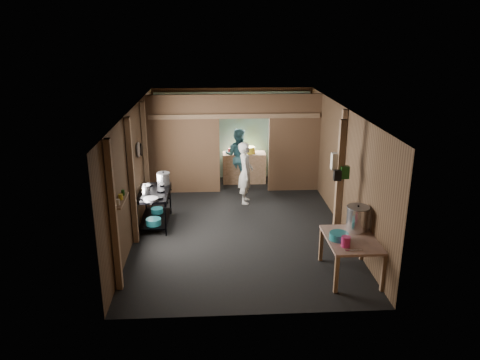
{
  "coord_description": "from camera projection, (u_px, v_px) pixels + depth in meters",
  "views": [
    {
      "loc": [
        -0.55,
        -9.6,
        4.22
      ],
      "look_at": [
        0.0,
        -0.2,
        1.1
      ],
      "focal_mm": 34.66,
      "sensor_mm": 36.0,
      "label": 1
    }
  ],
  "objects": [
    {
      "name": "cross_beam",
      "position": [
        235.0,
        116.0,
        11.84
      ],
      "size": [
        4.4,
        0.12,
        0.12
      ],
      "primitive_type": "cube",
      "color": "#9F7A60",
      "rests_on": "wall_left"
    },
    {
      "name": "post_right",
      "position": [
        341.0,
        169.0,
        9.97
      ],
      "size": [
        0.1,
        0.12,
        2.6
      ],
      "primitive_type": "cube",
      "color": "#9F7A60",
      "rests_on": "floor"
    },
    {
      "name": "bag_black",
      "position": [
        337.0,
        175.0,
        8.75
      ],
      "size": [
        0.14,
        0.1,
        0.2
      ],
      "primitive_type": "cube",
      "color": "black",
      "rests_on": "post_free"
    },
    {
      "name": "partition_header",
      "position": [
        244.0,
        106.0,
        11.83
      ],
      "size": [
        1.3,
        0.1,
        0.6
      ],
      "primitive_type": "cube",
      "color": "brown",
      "rests_on": "wall_back"
    },
    {
      "name": "bag_green",
      "position": [
        345.0,
        172.0,
        8.77
      ],
      "size": [
        0.16,
        0.12,
        0.24
      ],
      "primitive_type": "cube",
      "color": "#154513",
      "rests_on": "post_free"
    },
    {
      "name": "yellow_tub",
      "position": [
        249.0,
        150.0,
        12.98
      ],
      "size": [
        0.32,
        0.32,
        0.18
      ],
      "primitive_type": "cylinder",
      "color": "gold",
      "rests_on": "back_counter"
    },
    {
      "name": "wall_right",
      "position": [
        342.0,
        167.0,
        10.17
      ],
      "size": [
        0.0,
        7.0,
        2.6
      ],
      "primitive_type": "cube",
      "color": "brown",
      "rests_on": "ground"
    },
    {
      "name": "partition_left",
      "position": [
        184.0,
        145.0,
        12.05
      ],
      "size": [
        1.85,
        0.1,
        2.6
      ],
      "primitive_type": "cube",
      "color": "brown",
      "rests_on": "floor"
    },
    {
      "name": "post_free",
      "position": [
        339.0,
        186.0,
        8.91
      ],
      "size": [
        0.12,
        0.12,
        2.6
      ],
      "primitive_type": "cube",
      "color": "#9F7A60",
      "rests_on": "floor"
    },
    {
      "name": "prep_table",
      "position": [
        350.0,
        257.0,
        8.18
      ],
      "size": [
        0.88,
        1.21,
        0.71
      ],
      "primitive_type": null,
      "color": "tan",
      "rests_on": "floor"
    },
    {
      "name": "worker_back",
      "position": [
        238.0,
        156.0,
        12.95
      ],
      "size": [
        0.91,
        0.81,
        1.57
      ],
      "primitive_type": "imported",
      "rotation": [
        0.0,
        0.0,
        2.82
      ],
      "color": "#2F5F6A",
      "rests_on": "floor"
    },
    {
      "name": "cook",
      "position": [
        246.0,
        173.0,
        11.48
      ],
      "size": [
        0.42,
        0.6,
        1.56
      ],
      "primitive_type": "imported",
      "rotation": [
        0.0,
        0.0,
        1.48
      ],
      "color": "silver",
      "rests_on": "floor"
    },
    {
      "name": "knife",
      "position": [
        354.0,
        250.0,
        7.62
      ],
      "size": [
        0.3,
        0.04,
        0.01
      ],
      "primitive_type": "cube",
      "rotation": [
        0.0,
        0.0,
        -0.02
      ],
      "color": "silver",
      "rests_on": "prep_table"
    },
    {
      "name": "pan_lid_small",
      "position": [
        141.0,
        149.0,
        10.6
      ],
      "size": [
        0.03,
        0.3,
        0.3
      ],
      "primitive_type": "cylinder",
      "rotation": [
        0.0,
        1.57,
        0.0
      ],
      "color": "black",
      "rests_on": "wall_left"
    },
    {
      "name": "bag_white",
      "position": [
        337.0,
        161.0,
        8.84
      ],
      "size": [
        0.22,
        0.15,
        0.32
      ],
      "primitive_type": "cube",
      "color": "silver",
      "rests_on": "post_free"
    },
    {
      "name": "floor",
      "position": [
        239.0,
        223.0,
        10.45
      ],
      "size": [
        4.5,
        7.0,
        0.0
      ],
      "primitive_type": "cube",
      "color": "black",
      "rests_on": "ground"
    },
    {
      "name": "turquoise_panel",
      "position": [
        233.0,
        135.0,
        13.32
      ],
      "size": [
        4.4,
        0.06,
        2.5
      ],
      "primitive_type": "cube",
      "color": "#709994",
      "rests_on": "wall_back"
    },
    {
      "name": "post_left_c",
      "position": [
        146.0,
        155.0,
        11.06
      ],
      "size": [
        0.1,
        0.12,
        2.6
      ],
      "primitive_type": "cube",
      "color": "#9F7A60",
      "rests_on": "floor"
    },
    {
      "name": "pan_lid_big",
      "position": [
        138.0,
        150.0,
        10.19
      ],
      "size": [
        0.03,
        0.34,
        0.34
      ],
      "primitive_type": "cylinder",
      "rotation": [
        0.0,
        1.57,
        0.0
      ],
      "color": "gray",
      "rests_on": "wall_left"
    },
    {
      "name": "wall_front",
      "position": [
        253.0,
        238.0,
        6.73
      ],
      "size": [
        4.5,
        0.0,
        2.6
      ],
      "primitive_type": "cube",
      "color": "brown",
      "rests_on": "ground"
    },
    {
      "name": "blue_tub_back",
      "position": [
        157.0,
        211.0,
        10.64
      ],
      "size": [
        0.27,
        0.27,
        0.11
      ],
      "primitive_type": "cylinder",
      "color": "teal",
      "rests_on": "gas_range"
    },
    {
      "name": "ceiling",
      "position": [
        239.0,
        109.0,
        9.63
      ],
      "size": [
        4.5,
        7.0,
        0.0
      ],
      "primitive_type": "cube",
      "color": "black",
      "rests_on": "ground"
    },
    {
      "name": "jar_white",
      "position": [
        118.0,
        202.0,
        7.65
      ],
      "size": [
        0.07,
        0.07,
        0.1
      ],
      "primitive_type": "cylinder",
      "color": "silver",
      "rests_on": "wall_shelf"
    },
    {
      "name": "post_left_b",
      "position": [
        132.0,
        182.0,
        9.16
      ],
      "size": [
        0.1,
        0.12,
        2.6
      ],
      "primitive_type": "cube",
      "color": "#9F7A60",
      "rests_on": "floor"
    },
    {
      "name": "stove_pot_large",
      "position": [
        163.0,
        179.0,
        10.56
      ],
      "size": [
        0.32,
        0.32,
        0.31
      ],
      "primitive_type": null,
      "rotation": [
        0.0,
        0.0,
        0.07
      ],
      "color": "silver",
      "rests_on": "gas_range"
    },
    {
      "name": "wash_basin",
      "position": [
        339.0,
        236.0,
        8.01
      ],
      "size": [
        0.4,
        0.4,
        0.12
      ],
      "primitive_type": "cylinder",
      "rotation": [
        0.0,
        0.0,
        -0.24
      ],
      "color": "teal",
      "rests_on": "prep_table"
    },
    {
      "name": "pink_bucket",
      "position": [
        346.0,
        242.0,
        7.74
      ],
      "size": [
        0.17,
        0.17,
        0.18
      ],
      "primitive_type": "cylinder",
      "rotation": [
        0.0,
        0.0,
        0.11
      ],
      "color": "#C12464",
      "rests_on": "prep_table"
    },
    {
      "name": "jar_green",
      "position": [
        123.0,
        193.0,
        8.09
      ],
      "size": [
        0.06,
        0.06,
        0.1
      ],
      "primitive_type": "cylinder",
      "color": "#154513",
      "rests_on": "wall_shelf"
    },
    {
      "name": "wall_left",
      "position": [
        135.0,
        170.0,
        9.92
      ],
      "size": [
        0.0,
        7.0,
        2.6
      ],
      "primitive_type": "cube",
      "color": "brown",
      "rests_on": "ground"
    },
    {
      "name": "post_left_a",
      "position": [
        114.0,
        217.0,
        7.46
      ],
      "size": [
        0.1,
        0.12,
        2.6
      ],
      "primitive_type": "cube",
      "color": "#9F7A60",
      "rests_on": "floor"
    },
    {
      "name": "partition_right",
      "position": [
        294.0,
        143.0,
        12.21
      ],
      "size": [
        1.35,
        0.1,
        2.6
      ],
      "primitive_type": "cube",
      "color": "brown",
      "rests_on": "floor"
    },
    {
      "name": "stock_pot",
      "position": [
        357.0,
        219.0,
        8.33
      ],
      "size": [
        0.52,
        0.52,
        0.48
      ],
      "primitive_type": null,
      "rotation": [
        0.0,
        0.0,
        -0.32
      ],
      "color": "silver",
      "rests_on": "prep_table"
    },
    {
      "name": "blue_tub_front",
      "position": [
        154.0,
        222.0,
        10.0
      ],
      "size": [
        0.33,
        0.33,
        0.14
      ],
      "primitive_type": "cylinder",
      "color": "teal",
      "rests_on": "gas_range"
    },
    {
      "name": "frying_pan",
      "position": [
        151.0,
        199.0,
        9.63
      ],
      "size": [
        0.43,
        0.59,
        0.07
      ],
      "primitive_type": null,
      "rotation": [
        0.0,
        0.0,
        -0.25
      ],
      "color": "gray",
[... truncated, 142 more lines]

